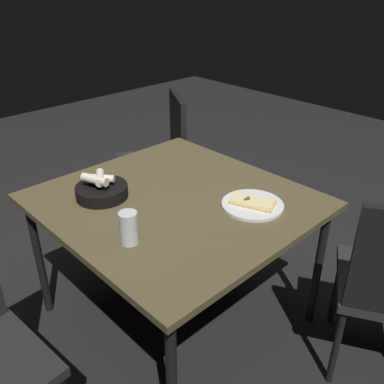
{
  "coord_description": "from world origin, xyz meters",
  "views": [
    {
      "loc": [
        1.27,
        -1.11,
        1.64
      ],
      "look_at": [
        0.09,
        0.03,
        0.77
      ],
      "focal_mm": 39.21,
      "sensor_mm": 36.0,
      "label": 1
    }
  ],
  "objects": [
    {
      "name": "bread_basket",
      "position": [
        -0.24,
        -0.23,
        0.75
      ],
      "size": [
        0.24,
        0.24,
        0.12
      ],
      "color": "black",
      "rests_on": "dining_table"
    },
    {
      "name": "beer_glass",
      "position": [
        0.14,
        -0.36,
        0.77
      ],
      "size": [
        0.07,
        0.07,
        0.13
      ],
      "color": "silver",
      "rests_on": "dining_table"
    },
    {
      "name": "pizza_plate",
      "position": [
        0.29,
        0.2,
        0.72
      ],
      "size": [
        0.28,
        0.28,
        0.04
      ],
      "color": "white",
      "rests_on": "dining_table"
    },
    {
      "name": "dining_table",
      "position": [
        0.0,
        0.0,
        0.66
      ],
      "size": [
        1.14,
        1.08,
        0.71
      ],
      "color": "brown",
      "rests_on": "ground"
    },
    {
      "name": "ground",
      "position": [
        0.0,
        0.0,
        0.0
      ],
      "size": [
        8.0,
        8.0,
        0.0
      ],
      "primitive_type": "plane",
      "color": "black"
    },
    {
      "name": "chair_spare",
      "position": [
        -0.79,
        0.58,
        0.53
      ],
      "size": [
        0.6,
        0.6,
        0.92
      ],
      "color": "#242424",
      "rests_on": "ground"
    }
  ]
}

